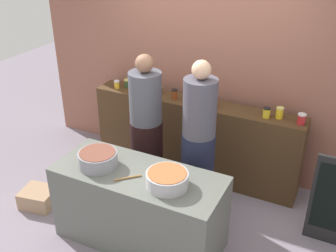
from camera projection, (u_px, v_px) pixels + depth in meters
The scene contains 22 objects.
ground at pixel (154, 221), 4.44m from camera, with size 12.00×12.00×0.00m, color gray.
storefront_wall at pixel (207, 57), 4.90m from camera, with size 4.80×0.12×3.00m, color #955D4B.
display_shelf at pixel (194, 139), 5.08m from camera, with size 2.70×0.36×1.03m, color #46301A.
prep_table at pixel (140, 207), 4.01m from camera, with size 1.70×0.70×0.84m, color #5E625A.
preserve_jar_0 at pixel (117, 84), 5.21m from camera, with size 0.07×0.07×0.10m.
preserve_jar_1 at pixel (127, 83), 5.24m from camera, with size 0.08×0.08×0.11m.
preserve_jar_2 at pixel (135, 86), 5.11m from camera, with size 0.09×0.09×0.13m.
preserve_jar_3 at pixel (159, 90), 5.04m from camera, with size 0.07×0.07×0.10m.
preserve_jar_4 at pixel (174, 94), 4.88m from camera, with size 0.08×0.08×0.13m.
preserve_jar_5 at pixel (189, 97), 4.83m from camera, with size 0.09×0.09×0.11m.
preserve_jar_6 at pixel (197, 97), 4.81m from camera, with size 0.08×0.08×0.13m.
preserve_jar_7 at pixel (213, 102), 4.67m from camera, with size 0.09×0.09×0.13m.
preserve_jar_8 at pixel (267, 113), 4.43m from camera, with size 0.09×0.09×0.12m.
preserve_jar_9 at pixel (280, 113), 4.41m from camera, with size 0.08×0.08×0.13m.
preserve_jar_10 at pixel (301, 119), 4.29m from camera, with size 0.09×0.09×0.12m.
cooking_pot_left at pixel (98, 159), 3.90m from camera, with size 0.39×0.39×0.16m.
cooking_pot_center at pixel (167, 179), 3.60m from camera, with size 0.39×0.39×0.15m.
wooden_spoon at pixel (128, 178), 3.73m from camera, with size 0.02×0.02×0.26m, color #9E703D.
cook_with_tongs at pixel (146, 135), 4.59m from camera, with size 0.38×0.38×1.76m.
cook_in_cap at pixel (198, 149), 4.23m from camera, with size 0.36×0.36×1.83m.
bread_crate at pixel (39, 197), 4.67m from camera, with size 0.38×0.33×0.20m, color tan.
chalkboard_sign at pixel (336, 203), 3.93m from camera, with size 0.50×0.05×1.01m.
Camera 1 is at (1.68, -3.01, 3.01)m, focal length 42.23 mm.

